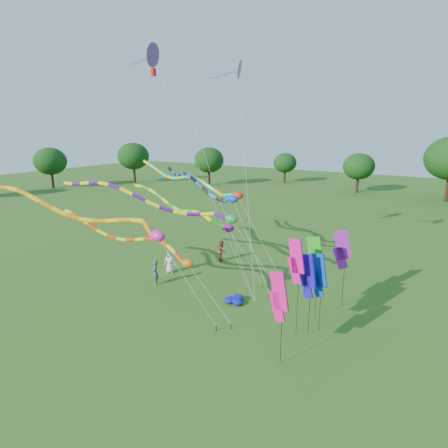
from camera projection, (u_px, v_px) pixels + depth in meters
The scene contains 20 objects.
ground at pixel (182, 324), 21.04m from camera, with size 160.00×160.00×0.00m, color #2E5A17.
tree_ring at pixel (238, 236), 18.29m from camera, with size 117.28×119.83×9.62m.
tube_kite_red at pixel (139, 242), 23.14m from camera, with size 12.84×1.24×5.82m.
tube_kite_orange at pixel (91, 216), 22.05m from camera, with size 15.49×2.77×7.73m.
tube_kite_purple at pixel (159, 202), 24.51m from camera, with size 16.07×3.26×7.82m.
tube_kite_blue at pixel (202, 186), 28.63m from camera, with size 12.66×5.46×7.83m.
tube_kite_cyan at pixel (198, 183), 29.67m from camera, with size 14.20×2.00×8.38m.
tube_kite_green at pixel (191, 211), 29.22m from camera, with size 13.56×2.42×6.44m.
delta_kite_high_a at pixel (152, 55), 25.06m from camera, with size 11.22×2.44×17.67m.
delta_kite_high_c at pixel (238, 70), 23.49m from camera, with size 5.33×3.74×14.97m.
banner_pole_violet at pixel (342, 250), 22.42m from camera, with size 1.10×0.54×4.86m.
banner_pole_green at pixel (315, 257), 21.04m from camera, with size 1.16×0.16×4.89m.
banner_pole_blue_b at pixel (319, 275), 19.80m from camera, with size 1.10×0.52×4.38m.
banner_pole_magenta_a at pixel (296, 262), 19.33m from camera, with size 1.12×0.47×5.26m.
banner_pole_magenta_b at pixel (279, 297), 16.87m from camera, with size 1.14×0.40×4.55m.
banner_pole_blue_a at pixel (308, 276), 19.55m from camera, with size 1.10×0.51×4.43m.
blue_nylon_heap at pixel (233, 299), 23.73m from camera, with size 1.17×1.07×0.45m.
person_a at pixel (170, 262), 28.34m from camera, with size 0.85×0.56×1.75m, color silver.
person_b at pixel (155, 272), 26.14m from camera, with size 0.66×0.43×1.80m, color #445360.
person_c at pixel (222, 251), 30.90m from camera, with size 0.84×0.65×1.72m, color brown.
Camera 1 is at (12.13, -14.79, 10.68)m, focal length 30.00 mm.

